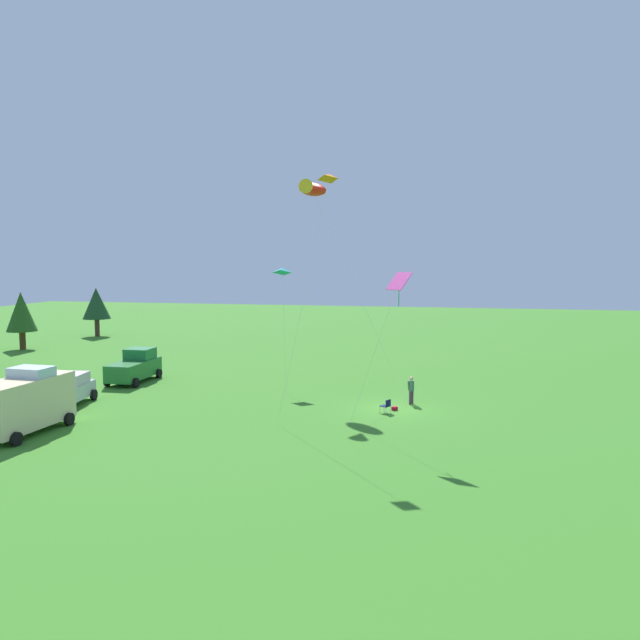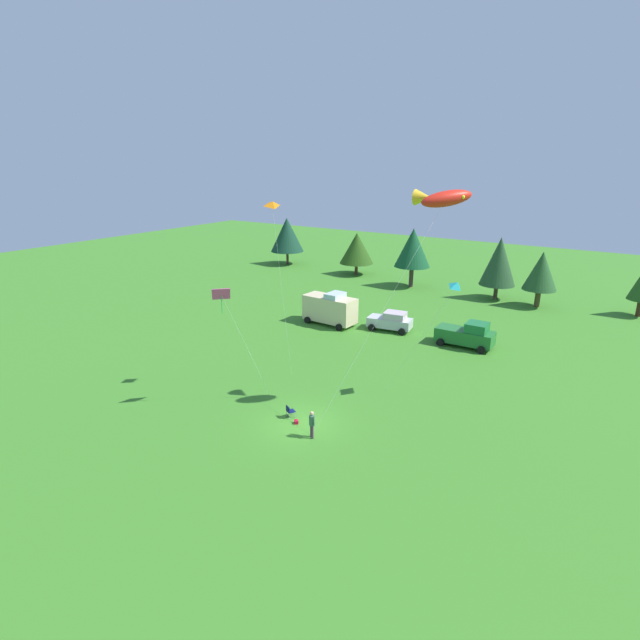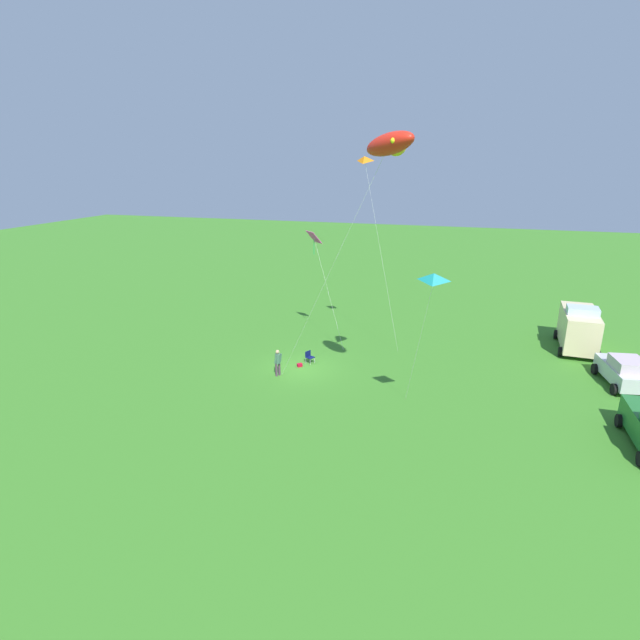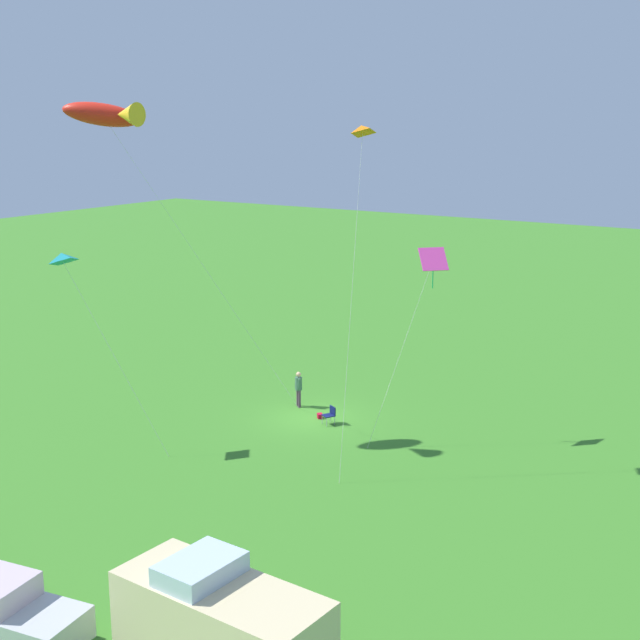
{
  "view_description": "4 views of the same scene",
  "coord_description": "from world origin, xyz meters",
  "views": [
    {
      "loc": [
        -36.58,
        -3.5,
        8.94
      ],
      "look_at": [
        -1.5,
        4.09,
        5.41
      ],
      "focal_mm": 35.0,
      "sensor_mm": 36.0,
      "label": 1
    },
    {
      "loc": [
        16.31,
        -22.77,
        15.91
      ],
      "look_at": [
        -0.69,
        3.19,
        5.9
      ],
      "focal_mm": 28.0,
      "sensor_mm": 36.0,
      "label": 2
    },
    {
      "loc": [
        28.65,
        9.96,
        13.03
      ],
      "look_at": [
        0.91,
        1.6,
        3.78
      ],
      "focal_mm": 28.0,
      "sensor_mm": 36.0,
      "label": 3
    },
    {
      "loc": [
        -21.53,
        32.72,
        13.74
      ],
      "look_at": [
        -1.74,
        2.07,
        5.29
      ],
      "focal_mm": 50.0,
      "sensor_mm": 36.0,
      "label": 4
    }
  ],
  "objects": [
    {
      "name": "kite_delta_teal",
      "position": [
        6.49,
        8.54,
        8.09
      ],
      "size": [
        4.56,
        1.95,
        8.42
      ],
      "color": "teal",
      "rests_on": "ground"
    },
    {
      "name": "backpack_on_grass",
      "position": [
        -0.28,
        -0.18,
        0.11
      ],
      "size": [
        0.38,
        0.38,
        0.22
      ],
      "primitive_type": "cube",
      "rotation": [
        0.0,
        0.0,
        2.36
      ],
      "color": "#B10D26",
      "rests_on": "ground"
    },
    {
      "name": "car_silver_compact",
      "position": [
        -3.15,
        19.53,
        0.95
      ],
      "size": [
        4.42,
        2.73,
        1.89
      ],
      "rotation": [
        0.0,
        0.0,
        0.15
      ],
      "color": "#BABCBE",
      "rests_on": "ground"
    },
    {
      "name": "person_kite_flyer",
      "position": [
        1.49,
        -1.02,
        1.02
      ],
      "size": [
        0.53,
        0.49,
        1.74
      ],
      "rotation": [
        0.0,
        0.0,
        0.94
      ],
      "color": "#4D3347",
      "rests_on": "ground"
    },
    {
      "name": "folding_chair",
      "position": [
        -1.1,
        0.23,
        0.49
      ],
      "size": [
        0.65,
        0.65,
        0.82
      ],
      "rotation": [
        0.0,
        0.0,
        1.09
      ],
      "color": "#0B1242",
      "rests_on": "ground"
    },
    {
      "name": "kite_large_fish",
      "position": [
        5.78,
        6.28,
        13.73
      ],
      "size": [
        6.33,
        8.65,
        14.41
      ],
      "color": "red",
      "rests_on": "ground"
    },
    {
      "name": "kite_diamond_rainbow",
      "position": [
        -5.51,
        -0.76,
        7.69
      ],
      "size": [
        2.22,
        3.39,
        8.27
      ],
      "color": "#DE3EA0",
      "rests_on": "ground"
    },
    {
      "name": "truck_green_flatbed",
      "position": [
        4.4,
        19.18,
        1.1
      ],
      "size": [
        5.03,
        2.46,
        2.34
      ],
      "rotation": [
        0.0,
        0.0,
        0.01
      ],
      "color": "#21682A",
      "rests_on": "ground"
    },
    {
      "name": "van_camper_beige",
      "position": [
        -9.16,
        17.96,
        1.64
      ],
      "size": [
        5.52,
        2.85,
        3.34
      ],
      "rotation": [
        0.0,
        0.0,
        -0.06
      ],
      "color": "beige",
      "rests_on": "ground"
    },
    {
      "name": "ground_plane",
      "position": [
        0.0,
        0.0,
        0.0
      ],
      "size": [
        160.0,
        160.0,
        0.0
      ],
      "primitive_type": "plane",
      "color": "#387923"
    },
    {
      "name": "kite_delta_orange",
      "position": [
        -4.2,
        3.03,
        13.09
      ],
      "size": [
        1.22,
        3.23,
        13.45
      ],
      "color": "orange",
      "rests_on": "ground"
    }
  ]
}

